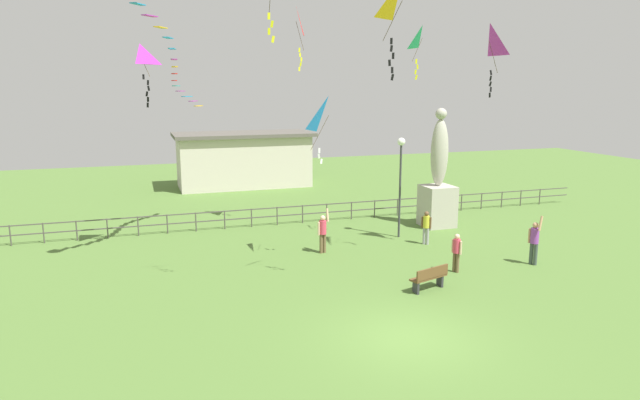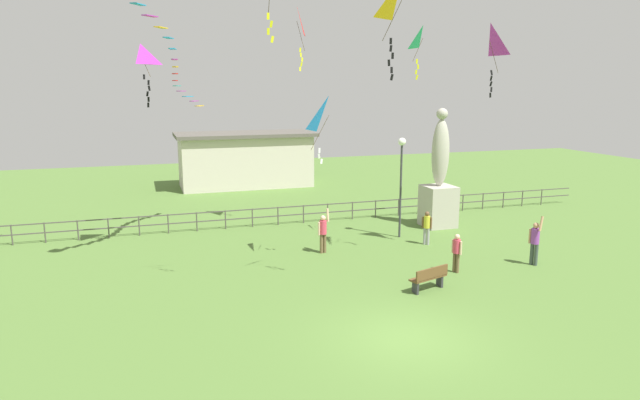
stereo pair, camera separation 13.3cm
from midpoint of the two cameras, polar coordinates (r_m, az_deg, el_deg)
ground_plane at (r=16.34m, az=9.16°, el=-13.85°), size 80.00×80.00×0.00m
statue_monument at (r=28.64m, az=12.24°, el=1.27°), size 1.52×1.52×5.96m
lamppost at (r=25.96m, az=8.49°, el=3.46°), size 0.36×0.36×4.70m
park_bench at (r=19.87m, az=11.35°, el=-7.81°), size 1.55×0.84×0.85m
person_0 at (r=23.62m, az=0.48°, el=-3.19°), size 0.52×0.30×1.93m
person_1 at (r=25.37m, az=11.05°, el=-2.60°), size 0.37×0.33×1.52m
person_2 at (r=21.84m, az=14.01°, el=-5.05°), size 0.28×0.43×1.51m
person_3 at (r=23.63m, az=21.35°, el=-3.86°), size 0.35×0.56×2.04m
kite_0 at (r=27.31m, az=-2.22°, el=17.66°), size 0.67×0.90×2.97m
kite_2 at (r=18.10m, az=8.50°, el=19.19°), size 1.00×1.07×2.97m
kite_4 at (r=22.00m, az=1.05°, el=8.55°), size 1.18×0.93×2.59m
kite_6 at (r=23.60m, az=17.17°, el=15.13°), size 0.92×0.93×2.82m
kite_7 at (r=24.75m, az=10.62°, el=15.82°), size 0.69×0.72×2.22m
kite_8 at (r=23.78m, az=-17.70°, el=13.68°), size 1.06×1.03×2.44m
streamer_kite at (r=21.73m, az=-17.42°, el=18.10°), size 3.61×8.68×4.57m
waterfront_railing at (r=28.58m, az=-4.23°, el=-1.36°), size 36.05×0.06×0.95m
pavilion_building at (r=40.05m, az=-7.57°, el=4.18°), size 9.67×4.47×3.83m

